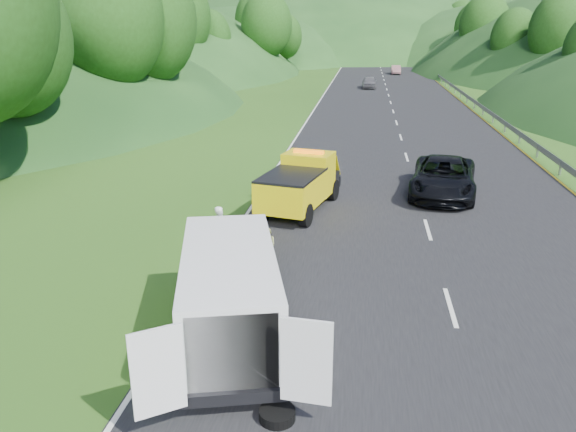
# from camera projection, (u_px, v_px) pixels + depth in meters

# --- Properties ---
(ground) EXTENTS (320.00, 320.00, 0.00)m
(ground) POSITION_uv_depth(u_px,v_px,m) (340.00, 270.00, 17.07)
(ground) COLOR #38661E
(ground) RESTS_ON ground
(road_surface) EXTENTS (14.00, 200.00, 0.02)m
(road_surface) POSITION_uv_depth(u_px,v_px,m) (391.00, 103.00, 54.22)
(road_surface) COLOR black
(road_surface) RESTS_ON ground
(guardrail) EXTENTS (0.06, 140.00, 1.52)m
(guardrail) POSITION_uv_depth(u_px,v_px,m) (450.00, 90.00, 65.02)
(guardrail) COLOR gray
(guardrail) RESTS_ON ground
(tree_line_left) EXTENTS (14.00, 140.00, 14.00)m
(tree_line_left) POSITION_uv_depth(u_px,v_px,m) (220.00, 81.00, 75.78)
(tree_line_left) COLOR #225318
(tree_line_left) RESTS_ON ground
(tree_line_right) EXTENTS (14.00, 140.00, 14.00)m
(tree_line_right) POSITION_uv_depth(u_px,v_px,m) (546.00, 85.00, 70.44)
(tree_line_right) COLOR #225318
(tree_line_right) RESTS_ON ground
(hills_backdrop) EXTENTS (201.00, 288.60, 44.00)m
(hills_backdrop) POSITION_uv_depth(u_px,v_px,m) (391.00, 55.00, 142.62)
(hills_backdrop) COLOR #2D5B23
(hills_backdrop) RESTS_ON ground
(tow_truck) EXTENTS (3.04, 5.56, 2.26)m
(tow_truck) POSITION_uv_depth(u_px,v_px,m) (301.00, 183.00, 22.35)
(tow_truck) COLOR black
(tow_truck) RESTS_ON ground
(white_van) EXTENTS (4.28, 6.90, 2.28)m
(white_van) POSITION_uv_depth(u_px,v_px,m) (230.00, 290.00, 12.91)
(white_van) COLOR black
(white_van) RESTS_ON ground
(woman) EXTENTS (0.48, 0.61, 1.53)m
(woman) POSITION_uv_depth(u_px,v_px,m) (222.00, 251.00, 18.52)
(woman) COLOR silver
(woman) RESTS_ON ground
(child) EXTENTS (0.65, 0.63, 1.06)m
(child) POSITION_uv_depth(u_px,v_px,m) (268.00, 261.00, 17.76)
(child) COLOR #A3AA5A
(child) RESTS_ON ground
(worker) EXTENTS (1.34, 0.91, 1.91)m
(worker) POSITION_uv_depth(u_px,v_px,m) (241.00, 373.00, 12.04)
(worker) COLOR black
(worker) RESTS_ON ground
(suitcase) EXTENTS (0.38, 0.26, 0.55)m
(suitcase) POSITION_uv_depth(u_px,v_px,m) (217.00, 248.00, 18.08)
(suitcase) COLOR #5A5944
(suitcase) RESTS_ON ground
(spare_tire) EXTENTS (0.70, 0.70, 0.20)m
(spare_tire) POSITION_uv_depth(u_px,v_px,m) (277.00, 420.00, 10.60)
(spare_tire) COLOR black
(spare_tire) RESTS_ON ground
(passing_suv) EXTENTS (3.50, 6.09, 1.60)m
(passing_suv) POSITION_uv_depth(u_px,v_px,m) (442.00, 195.00, 24.67)
(passing_suv) COLOR black
(passing_suv) RESTS_ON ground
(dist_car_a) EXTENTS (1.63, 4.05, 1.38)m
(dist_car_a) POSITION_uv_depth(u_px,v_px,m) (369.00, 88.00, 66.65)
(dist_car_a) COLOR #504E53
(dist_car_a) RESTS_ON ground
(dist_car_b) EXTENTS (1.38, 3.95, 1.30)m
(dist_car_b) POSITION_uv_depth(u_px,v_px,m) (396.00, 74.00, 85.91)
(dist_car_b) COLOR #764F53
(dist_car_b) RESTS_ON ground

